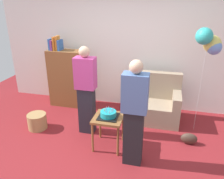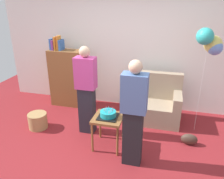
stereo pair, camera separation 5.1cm
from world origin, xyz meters
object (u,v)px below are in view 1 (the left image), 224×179
person_holding_cake (134,114)px  wicker_basket (37,121)px  birthday_cake (108,114)px  side_table (108,121)px  balloon_bunch (210,42)px  bookshelf (67,77)px  couch (152,104)px  person_blowing_candles (86,91)px  handbag (189,139)px

person_holding_cake → wicker_basket: 2.13m
person_holding_cake → birthday_cake: bearing=-11.9°
side_table → person_holding_cake: size_ratio=0.35×
person_holding_cake → balloon_bunch: 1.84m
bookshelf → side_table: (1.34, -1.36, -0.19)m
wicker_basket → balloon_bunch: 3.45m
couch → birthday_cake: (-0.63, -1.15, 0.27)m
bookshelf → side_table: bookshelf is taller
couch → wicker_basket: bearing=-156.3°
couch → bookshelf: (-1.98, 0.21, 0.33)m
person_blowing_candles → balloon_bunch: 2.27m
side_table → person_holding_cake: bearing=-32.5°
person_blowing_candles → handbag: person_blowing_candles is taller
bookshelf → couch: bearing=-6.0°
couch → side_table: (-0.63, -1.15, 0.14)m
birthday_cake → bookshelf: bearing=134.7°
person_holding_cake → handbag: size_ratio=5.82×
handbag → person_blowing_candles: bearing=-178.8°
couch → person_blowing_candles: (-1.14, -0.79, 0.49)m
bookshelf → birthday_cake: bearing=-45.3°
person_blowing_candles → bookshelf: bearing=141.3°
person_blowing_candles → person_holding_cake: 1.17m
wicker_basket → person_holding_cake: bearing=-14.7°
person_blowing_candles → birthday_cake: bearing=-24.4°
person_holding_cake → balloon_bunch: balloon_bunch is taller
wicker_basket → handbag: wicker_basket is taller
side_table → wicker_basket: 1.54m
couch → side_table: bearing=-119.0°
bookshelf → person_blowing_candles: size_ratio=0.99×
birthday_cake → balloon_bunch: 2.08m
couch → bookshelf: bookshelf is taller
bookshelf → person_blowing_candles: person_blowing_candles is taller
bookshelf → wicker_basket: bookshelf is taller
side_table → person_holding_cake: person_holding_cake is taller
person_holding_cake → balloon_bunch: bearing=-109.8°
wicker_basket → balloon_bunch: balloon_bunch is taller
birthday_cake → person_blowing_candles: (-0.50, 0.36, 0.22)m
bookshelf → handbag: (2.68, -0.96, -0.57)m
person_holding_cake → balloon_bunch: size_ratio=0.85×
birthday_cake → balloon_bunch: size_ratio=0.17×
balloon_bunch → wicker_basket: bearing=-166.3°
couch → balloon_bunch: (0.88, -0.20, 1.34)m
couch → person_holding_cake: person_holding_cake is taller
wicker_basket → balloon_bunch: (3.00, 0.73, 1.53)m
couch → balloon_bunch: 1.62m
wicker_basket → balloon_bunch: bearing=13.7°
handbag → balloon_bunch: 1.68m
side_table → birthday_cake: size_ratio=1.76×
side_table → birthday_cake: bearing=-22.9°
side_table → balloon_bunch: 2.15m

